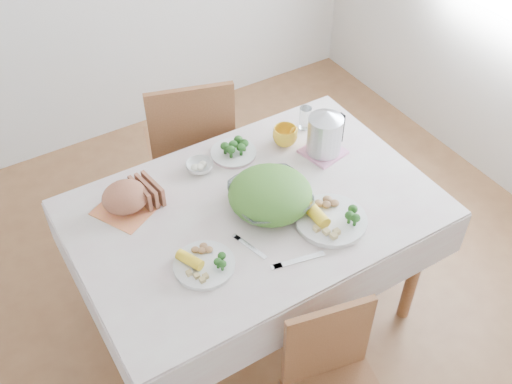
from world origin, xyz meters
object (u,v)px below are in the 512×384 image
dining_table (255,266)px  electric_kettle (325,132)px  chair_far (190,149)px  dinner_plate_right (331,221)px  yellow_mug (285,136)px  dinner_plate_left (204,265)px  salad_bowl (270,199)px

dining_table → electric_kettle: bearing=16.7°
dining_table → chair_far: 0.83m
dinner_plate_right → yellow_mug: (0.12, 0.53, 0.03)m
yellow_mug → electric_kettle: bearing=-52.9°
yellow_mug → dinner_plate_left: bearing=-145.4°
dinner_plate_left → dinner_plate_right: 0.55m
salad_bowl → dinner_plate_right: salad_bowl is taller
chair_far → yellow_mug: size_ratio=8.47×
dining_table → salad_bowl: 0.43m
salad_bowl → dinner_plate_left: (-0.39, -0.15, -0.03)m
dinner_plate_left → dinner_plate_right: dinner_plate_right is taller
yellow_mug → salad_bowl: bearing=-131.9°
electric_kettle → dining_table: bearing=173.4°
dining_table → dinner_plate_right: bearing=-48.0°
dinner_plate_left → electric_kettle: bearing=21.8°
yellow_mug → dining_table: bearing=-140.1°
dinner_plate_right → dinner_plate_left: bearing=173.4°
dinner_plate_left → electric_kettle: electric_kettle is taller
dining_table → yellow_mug: yellow_mug is taller
chair_far → salad_bowl: 0.91m
electric_kettle → salad_bowl: bearing=179.4°
dining_table → dinner_plate_left: size_ratio=5.90×
dining_table → electric_kettle: 0.69m
dinner_plate_left → dinner_plate_right: (0.55, -0.06, 0.00)m
dinner_plate_right → electric_kettle: size_ratio=1.34×
dining_table → yellow_mug: 0.62m
salad_bowl → chair_far: bearing=88.3°
dinner_plate_left → yellow_mug: (0.67, 0.46, 0.03)m
dinner_plate_left → yellow_mug: bearing=34.6°
dinner_plate_right → electric_kettle: 0.46m
salad_bowl → electric_kettle: electric_kettle is taller
chair_far → salad_bowl: bearing=105.1°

